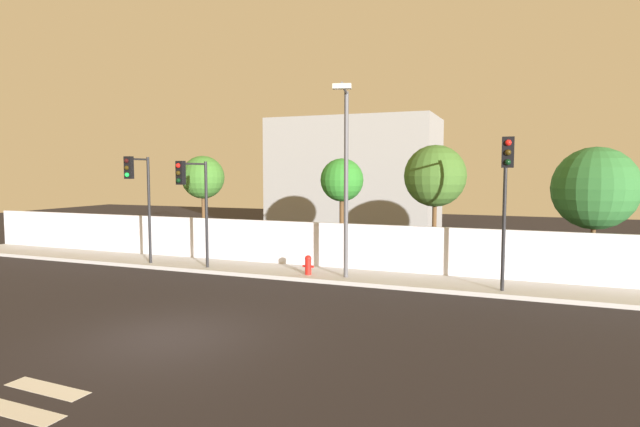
# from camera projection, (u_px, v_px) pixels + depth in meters

# --- Properties ---
(ground_plane) EXTENTS (80.00, 80.00, 0.00)m
(ground_plane) POSITION_uv_depth(u_px,v_px,m) (167.00, 337.00, 12.45)
(ground_plane) COLOR black
(sidewalk) EXTENTS (36.00, 2.40, 0.15)m
(sidewalk) POSITION_uv_depth(u_px,v_px,m) (301.00, 273.00, 20.06)
(sidewalk) COLOR #B0B0B0
(sidewalk) RESTS_ON ground
(perimeter_wall) EXTENTS (36.00, 0.18, 1.80)m
(perimeter_wall) POSITION_uv_depth(u_px,v_px,m) (314.00, 244.00, 21.18)
(perimeter_wall) COLOR silver
(perimeter_wall) RESTS_ON sidewalk
(traffic_light_left) EXTENTS (0.35, 1.83, 4.90)m
(traffic_light_left) POSITION_uv_depth(u_px,v_px,m) (506.00, 181.00, 15.67)
(traffic_light_left) COLOR black
(traffic_light_left) RESTS_ON sidewalk
(traffic_light_center) EXTENTS (0.47, 1.60, 4.29)m
(traffic_light_center) POSITION_uv_depth(u_px,v_px,m) (192.00, 190.00, 19.95)
(traffic_light_center) COLOR black
(traffic_light_center) RESTS_ON sidewalk
(traffic_light_right) EXTENTS (0.34, 1.41, 4.50)m
(traffic_light_right) POSITION_uv_depth(u_px,v_px,m) (138.00, 186.00, 21.04)
(traffic_light_right) COLOR black
(traffic_light_right) RESTS_ON sidewalk
(street_lamp_curbside) EXTENTS (0.92, 2.28, 6.75)m
(street_lamp_curbside) POSITION_uv_depth(u_px,v_px,m) (346.00, 167.00, 18.27)
(street_lamp_curbside) COLOR #4C4C51
(street_lamp_curbside) RESTS_ON sidewalk
(fire_hydrant) EXTENTS (0.44, 0.26, 0.74)m
(fire_hydrant) POSITION_uv_depth(u_px,v_px,m) (308.00, 264.00, 19.35)
(fire_hydrant) COLOR red
(fire_hydrant) RESTS_ON sidewalk
(roadside_tree_leftmost) EXTENTS (2.04, 2.04, 4.79)m
(roadside_tree_leftmost) POSITION_uv_depth(u_px,v_px,m) (203.00, 178.00, 24.37)
(roadside_tree_leftmost) COLOR brown
(roadside_tree_leftmost) RESTS_ON ground
(roadside_tree_midleft) EXTENTS (1.84, 1.84, 4.61)m
(roadside_tree_midleft) POSITION_uv_depth(u_px,v_px,m) (342.00, 181.00, 21.84)
(roadside_tree_midleft) COLOR brown
(roadside_tree_midleft) RESTS_ON ground
(roadside_tree_midright) EXTENTS (2.47, 2.47, 5.10)m
(roadside_tree_midright) POSITION_uv_depth(u_px,v_px,m) (435.00, 176.00, 20.40)
(roadside_tree_midright) COLOR brown
(roadside_tree_midright) RESTS_ON ground
(roadside_tree_rightmost) EXTENTS (2.98, 2.98, 4.93)m
(roadside_tree_rightmost) POSITION_uv_depth(u_px,v_px,m) (595.00, 188.00, 18.37)
(roadside_tree_rightmost) COLOR brown
(roadside_tree_rightmost) RESTS_ON ground
(low_building_distant) EXTENTS (10.95, 6.00, 7.61)m
(low_building_distant) POSITION_uv_depth(u_px,v_px,m) (355.00, 175.00, 34.90)
(low_building_distant) COLOR gray
(low_building_distant) RESTS_ON ground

